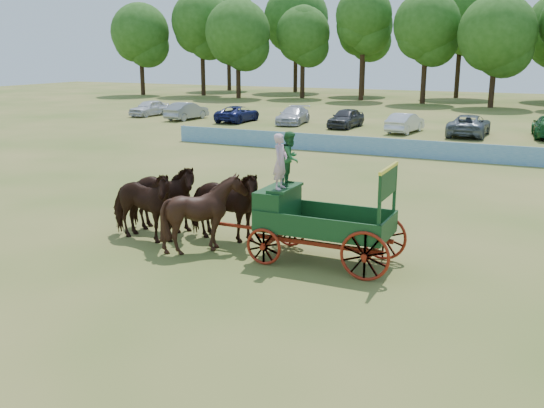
{
  "coord_description": "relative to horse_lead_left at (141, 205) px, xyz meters",
  "views": [
    {
      "loc": [
        9.22,
        -16.88,
        6.01
      ],
      "look_at": [
        1.32,
        -0.02,
        1.3
      ],
      "focal_mm": 40.0,
      "sensor_mm": 36.0,
      "label": 1
    }
  ],
  "objects": [
    {
      "name": "horse_lead_left",
      "position": [
        0.0,
        0.0,
        0.0
      ],
      "size": [
        2.9,
        1.46,
        2.38
      ],
      "primitive_type": "imported",
      "rotation": [
        0.0,
        0.0,
        1.51
      ],
      "color": "black",
      "rests_on": "ground"
    },
    {
      "name": "horse_wheel_left",
      "position": [
        2.4,
        0.0,
        0.0
      ],
      "size": [
        2.29,
        2.07,
        2.39
      ],
      "primitive_type": "imported",
      "rotation": [
        0.0,
        0.0,
        1.64
      ],
      "color": "black",
      "rests_on": "ground"
    },
    {
      "name": "sponsor_banner",
      "position": [
        1.64,
        19.57,
        -0.67
      ],
      "size": [
        26.0,
        0.08,
        1.05
      ],
      "primitive_type": "cube",
      "color": "#1F6CAB",
      "rests_on": "ground"
    },
    {
      "name": "horse_lead_right",
      "position": [
        0.0,
        1.1,
        0.0
      ],
      "size": [
        2.97,
        1.66,
        2.38
      ],
      "primitive_type": "imported",
      "rotation": [
        0.0,
        0.0,
        1.71
      ],
      "color": "black",
      "rests_on": "ground"
    },
    {
      "name": "horse_wheel_right",
      "position": [
        2.4,
        1.1,
        0.0
      ],
      "size": [
        2.85,
        1.35,
        2.38
      ],
      "primitive_type": "imported",
      "rotation": [
        0.0,
        0.0,
        1.59
      ],
      "color": "black",
      "rests_on": "ground"
    },
    {
      "name": "ground",
      "position": [
        2.64,
        1.57,
        -1.19
      ],
      "size": [
        160.0,
        160.0,
        0.0
      ],
      "primitive_type": "plane",
      "color": "#9D8346",
      "rests_on": "ground"
    },
    {
      "name": "farm_dray",
      "position": [
        5.35,
        0.58,
        0.47
      ],
      "size": [
        6.0,
        2.0,
        3.75
      ],
      "color": "maroon",
      "rests_on": "ground"
    },
    {
      "name": "parked_cars",
      "position": [
        6.15,
        31.51,
        -0.42
      ],
      "size": [
        56.8,
        7.48,
        1.61
      ],
      "color": "silver",
      "rests_on": "ground"
    },
    {
      "name": "treeline",
      "position": [
        -1.88,
        62.18,
        8.13
      ],
      "size": [
        92.74,
        23.42,
        15.47
      ],
      "color": "#382314",
      "rests_on": "ground"
    }
  ]
}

